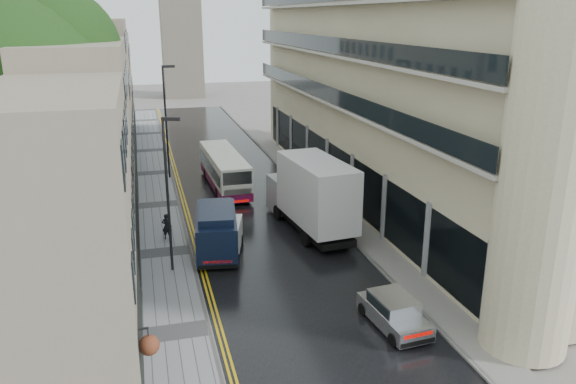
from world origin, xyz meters
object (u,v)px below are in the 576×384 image
lamp_post_far (166,123)px  silver_hatchback (394,330)px  cream_bus (217,181)px  navy_van (198,243)px  white_van (208,249)px  tree_near (17,131)px  pedestrian (167,226)px  tree_far (58,106)px  lamp_post_near (168,197)px  white_lorry (305,208)px

lamp_post_far → silver_hatchback: bearing=-81.0°
cream_bus → lamp_post_far: lamp_post_far is taller
silver_hatchback → navy_van: (-6.54, 9.21, 0.65)m
white_van → lamp_post_far: size_ratio=0.43×
tree_near → lamp_post_far: 16.29m
tree_near → lamp_post_far: size_ratio=1.61×
navy_van → pedestrian: size_ratio=3.41×
silver_hatchback → tree_far: bearing=114.8°
white_van → lamp_post_near: size_ratio=0.49×
tree_near → lamp_post_near: bearing=-24.7°
navy_van → lamp_post_far: bearing=98.9°
cream_bus → lamp_post_near: size_ratio=1.24×
cream_bus → pedestrian: size_ratio=6.24×
navy_van → lamp_post_far: 17.33m
cream_bus → tree_far: bearing=152.4°
tree_far → silver_hatchback: 29.54m
silver_hatchback → lamp_post_far: lamp_post_far is taller
tree_near → silver_hatchback: (14.74, -12.17, -6.24)m
silver_hatchback → lamp_post_far: bearing=99.8°
tree_far → cream_bus: (10.43, -5.01, -4.90)m
lamp_post_near → lamp_post_far: 17.28m
lamp_post_near → pedestrian: bearing=107.7°
tree_near → navy_van: 10.35m
pedestrian → cream_bus: bearing=-99.7°
cream_bus → white_lorry: 10.37m
tree_near → white_van: (8.70, -2.76, -6.08)m
lamp_post_near → silver_hatchback: bearing=-31.2°
lamp_post_near → lamp_post_far: (0.90, 17.25, 0.47)m
tree_far → pedestrian: (6.56, -11.96, -5.34)m
tree_near → white_lorry: bearing=-6.9°
cream_bus → white_lorry: size_ratio=1.11×
tree_far → lamp_post_near: size_ratio=1.62×
pedestrian → tree_near: bearing=27.9°
navy_van → lamp_post_near: bearing=-164.2°
tree_far → pedestrian: tree_far is taller
cream_bus → pedestrian: (-3.87, -6.96, -0.44)m
white_van → navy_van: (-0.50, -0.19, 0.49)m
white_van → lamp_post_far: (-0.94, 16.86, 3.57)m
tree_near → tree_far: bearing=88.7°
tree_far → white_van: size_ratio=3.32×
white_lorry → navy_van: (-6.05, -1.24, -0.93)m
tree_far → cream_bus: 12.57m
white_van → pedestrian: 4.22m
tree_near → lamp_post_near: size_ratio=1.80×
cream_bus → white_van: 10.95m
tree_far → lamp_post_far: 7.75m
silver_hatchback → navy_van: navy_van is taller
tree_near → lamp_post_far: tree_near is taller
lamp_post_far → navy_van: bearing=-94.4°
tree_near → navy_van: size_ratio=2.65×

